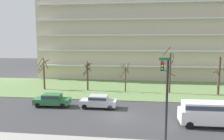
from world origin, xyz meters
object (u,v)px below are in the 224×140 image
(tree_far_right, at_px, (219,75))
(tree_right, at_px, (170,71))
(sedan_green_center_right, at_px, (52,100))
(van_white_center_left, at_px, (208,112))
(tree_left, at_px, (87,75))
(tree_far_left, at_px, (44,73))
(sedan_silver_near_left, at_px, (98,101))
(tree_center, at_px, (125,77))
(traffic_signal_mast, at_px, (165,85))

(tree_far_right, bearing_deg, tree_right, 178.80)
(tree_far_right, xyz_separation_m, sedan_green_center_right, (-22.75, -8.75, -2.14))
(van_white_center_left, bearing_deg, tree_left, 136.26)
(tree_far_left, bearing_deg, sedan_silver_near_left, -39.79)
(tree_far_left, relative_size, tree_center, 1.15)
(tree_left, height_order, tree_center, tree_left)
(tree_far_left, distance_m, tree_left, 7.52)
(tree_far_left, bearing_deg, tree_far_right, -0.92)
(tree_right, distance_m, traffic_signal_mast, 16.94)
(tree_left, bearing_deg, sedan_green_center_right, -104.24)
(tree_far_left, xyz_separation_m, tree_right, (20.67, -0.30, 0.68))
(tree_right, relative_size, traffic_signal_mast, 1.08)
(tree_center, xyz_separation_m, sedan_green_center_right, (-8.57, -9.01, -1.51))
(tree_center, height_order, sedan_silver_near_left, tree_center)
(tree_left, bearing_deg, tree_right, -1.55)
(tree_far_left, height_order, sedan_silver_near_left, tree_far_left)
(tree_right, xyz_separation_m, van_white_center_left, (1.73, -13.40, -2.10))
(tree_right, height_order, sedan_green_center_right, tree_right)
(tree_right, height_order, tree_far_right, tree_right)
(tree_center, relative_size, tree_far_right, 0.81)
(tree_far_right, height_order, van_white_center_left, tree_far_right)
(sedan_silver_near_left, bearing_deg, tree_right, -136.93)
(tree_far_left, distance_m, tree_far_right, 27.92)
(tree_center, relative_size, sedan_green_center_right, 1.05)
(tree_far_right, distance_m, sedan_silver_near_left, 19.13)
(sedan_silver_near_left, bearing_deg, tree_far_right, -152.28)
(sedan_silver_near_left, distance_m, sedan_green_center_right, 5.87)
(tree_left, bearing_deg, tree_far_left, -179.54)
(tree_center, distance_m, tree_right, 7.01)
(tree_far_left, distance_m, van_white_center_left, 26.29)
(tree_left, bearing_deg, van_white_center_left, -42.74)
(traffic_signal_mast, bearing_deg, tree_far_left, 136.62)
(tree_center, bearing_deg, tree_left, 177.78)
(tree_left, distance_m, tree_center, 6.24)
(tree_right, distance_m, sedan_green_center_right, 18.06)
(tree_far_right, height_order, sedan_silver_near_left, tree_far_right)
(tree_far_left, relative_size, traffic_signal_mast, 0.81)
(tree_center, height_order, tree_far_right, tree_far_right)
(tree_center, distance_m, tree_far_right, 14.19)
(tree_center, relative_size, van_white_center_left, 0.90)
(van_white_center_left, height_order, traffic_signal_mast, traffic_signal_mast)
(tree_center, bearing_deg, van_white_center_left, -57.35)
(tree_right, height_order, traffic_signal_mast, tree_right)
(tree_far_left, xyz_separation_m, tree_left, (7.52, 0.06, -0.17))
(tree_right, bearing_deg, traffic_signal_mast, -99.17)
(tree_far_left, xyz_separation_m, van_white_center_left, (22.40, -13.70, -1.42))
(tree_far_right, relative_size, sedan_green_center_right, 1.30)
(tree_center, bearing_deg, tree_far_left, 179.25)
(tree_left, relative_size, van_white_center_left, 0.96)
(tree_far_left, xyz_separation_m, sedan_silver_near_left, (11.04, -9.20, -1.95))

